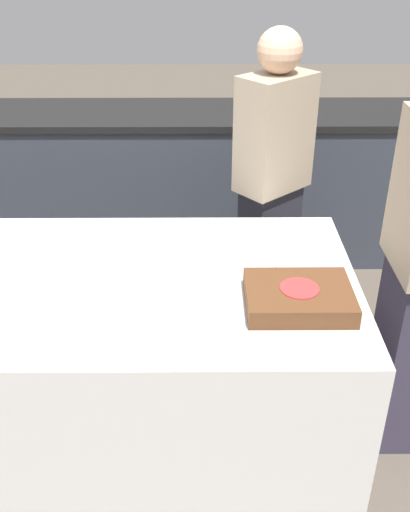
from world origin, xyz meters
The scene contains 7 objects.
ground_plane centered at (0.00, 0.00, 0.00)m, with size 14.00×14.00×0.00m, color brown.
back_counter centered at (0.00, 1.58, 0.46)m, with size 4.40×0.58×0.92m.
dining_table centered at (0.00, 0.00, 0.38)m, with size 1.76×1.02×0.76m.
cake centered at (0.64, -0.18, 0.80)m, with size 0.40×0.32×0.08m.
side_plate_near_cake centered at (0.67, 0.14, 0.76)m, with size 0.20×0.20×0.00m.
side_plate_right_edge centered at (0.32, 0.05, 0.76)m, with size 0.20×0.20×0.00m.
person_cutting_cake centered at (0.64, 0.73, 0.80)m, with size 0.38×0.37×1.53m.
Camera 1 is at (0.31, -1.86, 1.94)m, focal length 42.00 mm.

